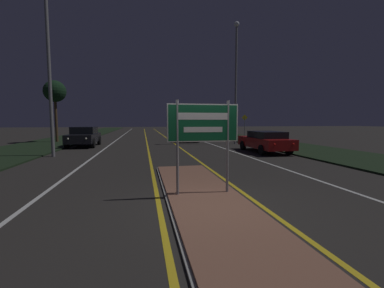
{
  "coord_description": "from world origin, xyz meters",
  "views": [
    {
      "loc": [
        -1.51,
        -5.65,
        1.98
      ],
      "look_at": [
        0.0,
        2.23,
        1.25
      ],
      "focal_mm": 24.0,
      "sensor_mm": 36.0,
      "label": 1
    }
  ],
  "objects_px": {
    "streetlight_left_near": "(48,42)",
    "car_receding_1": "(187,133)",
    "highway_sign": "(203,128)",
    "warning_sign": "(245,125)",
    "car_receding_3": "(189,128)",
    "streetlight_right_near": "(236,73)",
    "car_receding_2": "(200,130)",
    "car_approaching_0": "(84,136)",
    "car_receding_0": "(265,141)"
  },
  "relations": [
    {
      "from": "streetlight_left_near",
      "to": "car_receding_0",
      "type": "distance_m",
      "value": 13.63
    },
    {
      "from": "car_receding_2",
      "to": "warning_sign",
      "type": "bearing_deg",
      "value": -70.48
    },
    {
      "from": "car_receding_0",
      "to": "car_approaching_0",
      "type": "xyz_separation_m",
      "value": [
        -12.08,
        6.0,
        0.09
      ]
    },
    {
      "from": "streetlight_right_near",
      "to": "car_receding_2",
      "type": "bearing_deg",
      "value": 93.15
    },
    {
      "from": "highway_sign",
      "to": "streetlight_right_near",
      "type": "height_order",
      "value": "streetlight_right_near"
    },
    {
      "from": "highway_sign",
      "to": "car_receding_3",
      "type": "bearing_deg",
      "value": 80.3
    },
    {
      "from": "highway_sign",
      "to": "car_receding_0",
      "type": "xyz_separation_m",
      "value": [
        6.08,
        8.64,
        -1.09
      ]
    },
    {
      "from": "streetlight_left_near",
      "to": "car_receding_2",
      "type": "bearing_deg",
      "value": 54.57
    },
    {
      "from": "car_receding_0",
      "to": "warning_sign",
      "type": "xyz_separation_m",
      "value": [
        2.43,
        9.25,
        0.88
      ]
    },
    {
      "from": "car_receding_0",
      "to": "car_receding_1",
      "type": "height_order",
      "value": "car_receding_1"
    },
    {
      "from": "streetlight_right_near",
      "to": "car_receding_2",
      "type": "xyz_separation_m",
      "value": [
        -0.62,
        11.28,
        -5.23
      ]
    },
    {
      "from": "highway_sign",
      "to": "warning_sign",
      "type": "xyz_separation_m",
      "value": [
        8.51,
        17.89,
        -0.21
      ]
    },
    {
      "from": "highway_sign",
      "to": "car_receding_2",
      "type": "xyz_separation_m",
      "value": [
        5.68,
        25.89,
        -1.01
      ]
    },
    {
      "from": "highway_sign",
      "to": "car_receding_3",
      "type": "height_order",
      "value": "highway_sign"
    },
    {
      "from": "car_receding_0",
      "to": "streetlight_right_near",
      "type": "bearing_deg",
      "value": 87.95
    },
    {
      "from": "streetlight_right_near",
      "to": "car_receding_0",
      "type": "relative_size",
      "value": 2.2
    },
    {
      "from": "streetlight_right_near",
      "to": "car_receding_1",
      "type": "height_order",
      "value": "streetlight_right_near"
    },
    {
      "from": "streetlight_left_near",
      "to": "streetlight_right_near",
      "type": "height_order",
      "value": "streetlight_right_near"
    },
    {
      "from": "warning_sign",
      "to": "car_approaching_0",
      "type": "bearing_deg",
      "value": -167.36
    },
    {
      "from": "highway_sign",
      "to": "streetlight_left_near",
      "type": "height_order",
      "value": "streetlight_left_near"
    },
    {
      "from": "highway_sign",
      "to": "warning_sign",
      "type": "distance_m",
      "value": 19.81
    },
    {
      "from": "streetlight_left_near",
      "to": "car_receding_3",
      "type": "height_order",
      "value": "streetlight_left_near"
    },
    {
      "from": "car_receding_2",
      "to": "warning_sign",
      "type": "relative_size",
      "value": 1.66
    },
    {
      "from": "car_receding_3",
      "to": "streetlight_left_near",
      "type": "bearing_deg",
      "value": -115.98
    },
    {
      "from": "highway_sign",
      "to": "warning_sign",
      "type": "bearing_deg",
      "value": 64.56
    },
    {
      "from": "streetlight_left_near",
      "to": "car_approaching_0",
      "type": "bearing_deg",
      "value": 85.85
    },
    {
      "from": "highway_sign",
      "to": "streetlight_left_near",
      "type": "bearing_deg",
      "value": 125.75
    },
    {
      "from": "highway_sign",
      "to": "warning_sign",
      "type": "height_order",
      "value": "warning_sign"
    },
    {
      "from": "streetlight_left_near",
      "to": "car_receding_1",
      "type": "height_order",
      "value": "streetlight_left_near"
    },
    {
      "from": "car_receding_1",
      "to": "car_receding_3",
      "type": "distance_m",
      "value": 16.27
    },
    {
      "from": "car_receding_1",
      "to": "streetlight_left_near",
      "type": "bearing_deg",
      "value": -134.84
    },
    {
      "from": "car_receding_3",
      "to": "streetlight_right_near",
      "type": "bearing_deg",
      "value": -88.55
    },
    {
      "from": "car_receding_1",
      "to": "car_receding_3",
      "type": "relative_size",
      "value": 1.09
    },
    {
      "from": "streetlight_left_near",
      "to": "streetlight_right_near",
      "type": "xyz_separation_m",
      "value": [
        12.71,
        5.7,
        -0.13
      ]
    },
    {
      "from": "highway_sign",
      "to": "car_receding_2",
      "type": "height_order",
      "value": "highway_sign"
    },
    {
      "from": "streetlight_right_near",
      "to": "warning_sign",
      "type": "distance_m",
      "value": 5.94
    },
    {
      "from": "warning_sign",
      "to": "streetlight_right_near",
      "type": "bearing_deg",
      "value": -123.98
    },
    {
      "from": "streetlight_left_near",
      "to": "car_receding_3",
      "type": "bearing_deg",
      "value": 64.02
    },
    {
      "from": "car_receding_1",
      "to": "car_receding_3",
      "type": "height_order",
      "value": "car_receding_1"
    },
    {
      "from": "car_receding_1",
      "to": "car_receding_0",
      "type": "bearing_deg",
      "value": -69.84
    },
    {
      "from": "streetlight_left_near",
      "to": "car_receding_1",
      "type": "distance_m",
      "value": 13.92
    },
    {
      "from": "warning_sign",
      "to": "car_receding_2",
      "type": "bearing_deg",
      "value": 109.52
    },
    {
      "from": "warning_sign",
      "to": "car_receding_0",
      "type": "bearing_deg",
      "value": -104.7
    },
    {
      "from": "highway_sign",
      "to": "car_receding_0",
      "type": "relative_size",
      "value": 0.52
    },
    {
      "from": "highway_sign",
      "to": "car_approaching_0",
      "type": "bearing_deg",
      "value": 112.27
    },
    {
      "from": "highway_sign",
      "to": "car_receding_2",
      "type": "bearing_deg",
      "value": 77.63
    },
    {
      "from": "car_approaching_0",
      "to": "warning_sign",
      "type": "distance_m",
      "value": 14.89
    },
    {
      "from": "car_approaching_0",
      "to": "warning_sign",
      "type": "bearing_deg",
      "value": 12.64
    },
    {
      "from": "car_receding_2",
      "to": "car_approaching_0",
      "type": "relative_size",
      "value": 0.97
    },
    {
      "from": "car_receding_0",
      "to": "car_receding_3",
      "type": "bearing_deg",
      "value": 90.63
    }
  ]
}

